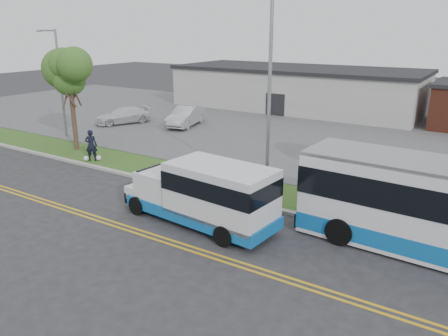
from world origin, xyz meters
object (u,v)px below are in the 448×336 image
Objects in this scene: streetlight_near at (269,92)px; parked_car_b at (123,115)px; tree_west at (69,76)px; shuttle_bus at (207,192)px; parked_car_a at (186,116)px; pedestrian at (91,145)px; streetlight_far at (59,79)px.

streetlight_near is 1.96× the size of parked_car_b.
shuttle_bus is (14.57, -5.06, -3.63)m from tree_west.
parked_car_b is at bearing -170.98° from parked_car_a.
shuttle_bus is at bearing -9.21° from parked_car_b.
pedestrian is (3.05, -1.30, -4.02)m from tree_west.
pedestrian is at bearing 167.11° from shuttle_bus.
parked_car_a is at bearing 135.22° from shuttle_bus.
pedestrian reaches higher than parked_car_a.
shuttle_bus is 22.52m from parked_car_b.
tree_west reaches higher than parked_car_a.
streetlight_near is 4.75× the size of pedestrian.
tree_west is 15.01m from streetlight_near.
shuttle_bus is 20.06m from parked_car_a.
shuttle_bus is 1.50× the size of parked_car_a.
tree_west is 0.73× the size of streetlight_near.
shuttle_bus is at bearing -62.94° from parked_car_a.
parked_car_a is (-1.38, 11.60, -0.18)m from pedestrian.
tree_west is 15.84m from shuttle_bus.
tree_west is 4.62m from streetlight_far.
streetlight_near is 5.94m from shuttle_bus.
streetlight_far is (-19.00, 2.69, -0.76)m from streetlight_near.
parked_car_b is (-3.66, 8.15, -4.32)m from tree_west.
tree_west is 0.92× the size of shuttle_bus.
parked_car_b is (0.34, 5.93, -3.67)m from streetlight_far.
streetlight_near reaches higher than parked_car_b.
streetlight_near is 1.19× the size of streetlight_far.
tree_west is 9.92m from parked_car_b.
streetlight_far is 1.60× the size of parked_car_a.
pedestrian is at bearing -23.09° from tree_west.
streetlight_near is at bearing -51.89° from parked_car_a.
parked_car_b is (-6.71, 9.45, -0.30)m from pedestrian.
streetlight_far reaches higher than pedestrian.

